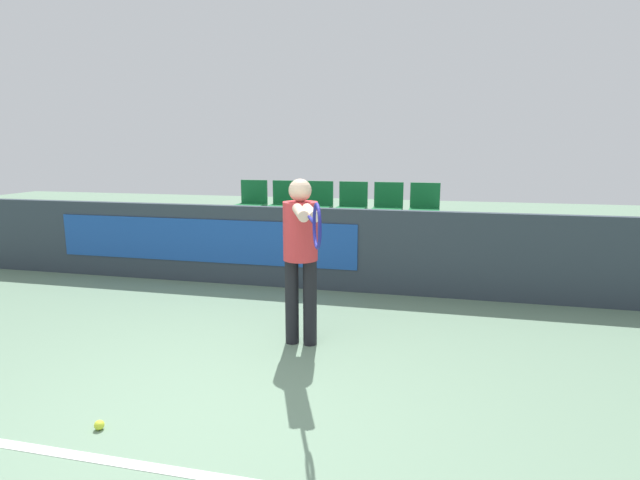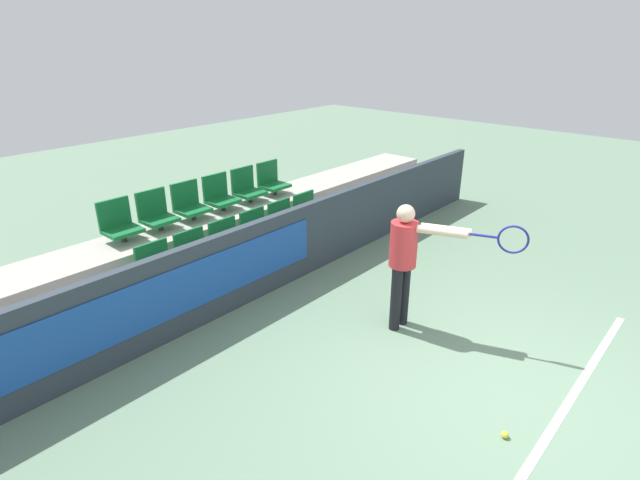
# 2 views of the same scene
# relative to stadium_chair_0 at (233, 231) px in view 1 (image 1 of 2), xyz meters

# --- Properties ---
(ground_plane) EXTENTS (30.00, 30.00, 0.00)m
(ground_plane) POSITION_rel_stadium_chair_0_xyz_m (1.39, -4.02, -0.62)
(ground_plane) COLOR slate
(court_baseline) EXTENTS (4.73, 0.08, 0.01)m
(court_baseline) POSITION_rel_stadium_chair_0_xyz_m (1.39, -4.52, -0.61)
(court_baseline) COLOR white
(court_baseline) RESTS_ON ground
(barrier_wall) EXTENTS (10.91, 0.14, 1.08)m
(barrier_wall) POSITION_rel_stadium_chair_0_xyz_m (1.35, -0.62, -0.08)
(barrier_wall) COLOR #2D3842
(barrier_wall) RESTS_ON ground
(bleacher_tier_front) EXTENTS (10.51, 0.85, 0.38)m
(bleacher_tier_front) POSITION_rel_stadium_chair_0_xyz_m (1.39, -0.12, -0.43)
(bleacher_tier_front) COLOR #ADA89E
(bleacher_tier_front) RESTS_ON ground
(bleacher_tier_middle) EXTENTS (10.51, 0.85, 0.76)m
(bleacher_tier_middle) POSITION_rel_stadium_chair_0_xyz_m (1.39, 0.74, -0.24)
(bleacher_tier_middle) COLOR #ADA89E
(bleacher_tier_middle) RESTS_ON ground
(stadium_chair_0) EXTENTS (0.45, 0.39, 0.56)m
(stadium_chair_0) POSITION_rel_stadium_chair_0_xyz_m (0.00, 0.00, 0.00)
(stadium_chair_0) COLOR #333333
(stadium_chair_0) RESTS_ON bleacher_tier_front
(stadium_chair_1) EXTENTS (0.45, 0.39, 0.56)m
(stadium_chair_1) POSITION_rel_stadium_chair_0_xyz_m (0.56, 0.00, 0.00)
(stadium_chair_1) COLOR #333333
(stadium_chair_1) RESTS_ON bleacher_tier_front
(stadium_chair_2) EXTENTS (0.45, 0.39, 0.56)m
(stadium_chair_2) POSITION_rel_stadium_chair_0_xyz_m (1.11, 0.00, 0.00)
(stadium_chair_2) COLOR #333333
(stadium_chair_2) RESTS_ON bleacher_tier_front
(stadium_chair_3) EXTENTS (0.45, 0.39, 0.56)m
(stadium_chair_3) POSITION_rel_stadium_chair_0_xyz_m (1.67, 0.00, 0.00)
(stadium_chair_3) COLOR #333333
(stadium_chair_3) RESTS_ON bleacher_tier_front
(stadium_chair_4) EXTENTS (0.45, 0.39, 0.56)m
(stadium_chair_4) POSITION_rel_stadium_chair_0_xyz_m (2.22, 0.00, 0.00)
(stadium_chair_4) COLOR #333333
(stadium_chair_4) RESTS_ON bleacher_tier_front
(stadium_chair_5) EXTENTS (0.45, 0.39, 0.56)m
(stadium_chair_5) POSITION_rel_stadium_chair_0_xyz_m (2.78, 0.00, 0.00)
(stadium_chair_5) COLOR #333333
(stadium_chair_5) RESTS_ON bleacher_tier_front
(stadium_chair_6) EXTENTS (0.45, 0.39, 0.56)m
(stadium_chair_6) POSITION_rel_stadium_chair_0_xyz_m (0.00, 0.85, 0.38)
(stadium_chair_6) COLOR #333333
(stadium_chair_6) RESTS_ON bleacher_tier_middle
(stadium_chair_7) EXTENTS (0.45, 0.39, 0.56)m
(stadium_chair_7) POSITION_rel_stadium_chair_0_xyz_m (0.56, 0.85, 0.38)
(stadium_chair_7) COLOR #333333
(stadium_chair_7) RESTS_ON bleacher_tier_middle
(stadium_chair_8) EXTENTS (0.45, 0.39, 0.56)m
(stadium_chair_8) POSITION_rel_stadium_chair_0_xyz_m (1.11, 0.85, 0.38)
(stadium_chair_8) COLOR #333333
(stadium_chair_8) RESTS_ON bleacher_tier_middle
(stadium_chair_9) EXTENTS (0.45, 0.39, 0.56)m
(stadium_chair_9) POSITION_rel_stadium_chair_0_xyz_m (1.67, 0.85, 0.38)
(stadium_chair_9) COLOR #333333
(stadium_chair_9) RESTS_ON bleacher_tier_middle
(stadium_chair_10) EXTENTS (0.45, 0.39, 0.56)m
(stadium_chair_10) POSITION_rel_stadium_chair_0_xyz_m (2.22, 0.85, 0.38)
(stadium_chair_10) COLOR #333333
(stadium_chair_10) RESTS_ON bleacher_tier_middle
(stadium_chair_11) EXTENTS (0.45, 0.39, 0.56)m
(stadium_chair_11) POSITION_rel_stadium_chair_0_xyz_m (2.78, 0.85, 0.38)
(stadium_chair_11) COLOR #333333
(stadium_chair_11) RESTS_ON bleacher_tier_middle
(tennis_player) EXTENTS (0.65, 1.40, 1.58)m
(tennis_player) POSITION_rel_stadium_chair_0_xyz_m (1.76, -2.55, 0.35)
(tennis_player) COLOR black
(tennis_player) RESTS_ON ground
(tennis_ball) EXTENTS (0.07, 0.07, 0.07)m
(tennis_ball) POSITION_rel_stadium_chair_0_xyz_m (0.82, -4.23, -0.59)
(tennis_ball) COLOR #CCDB33
(tennis_ball) RESTS_ON ground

